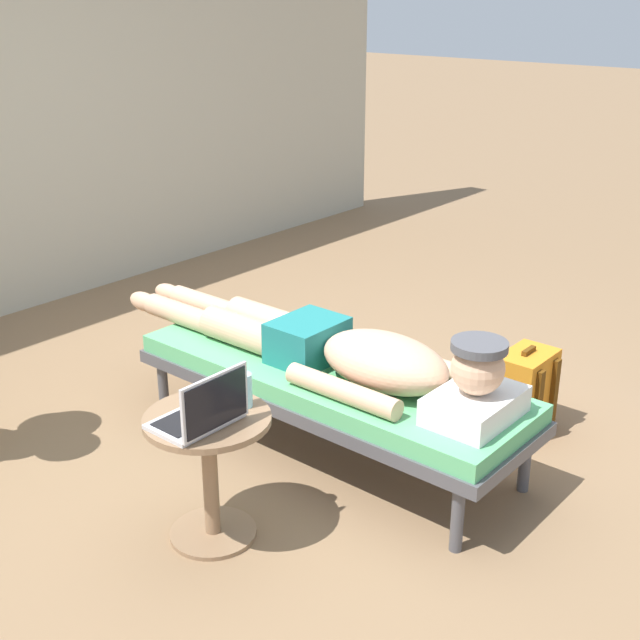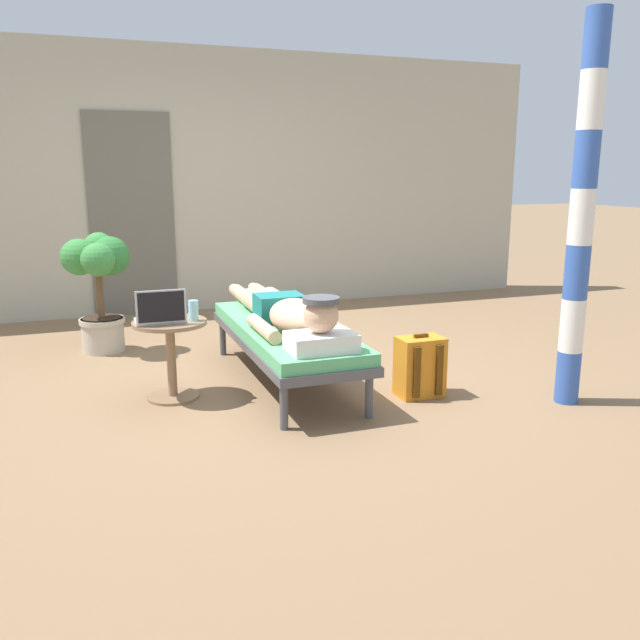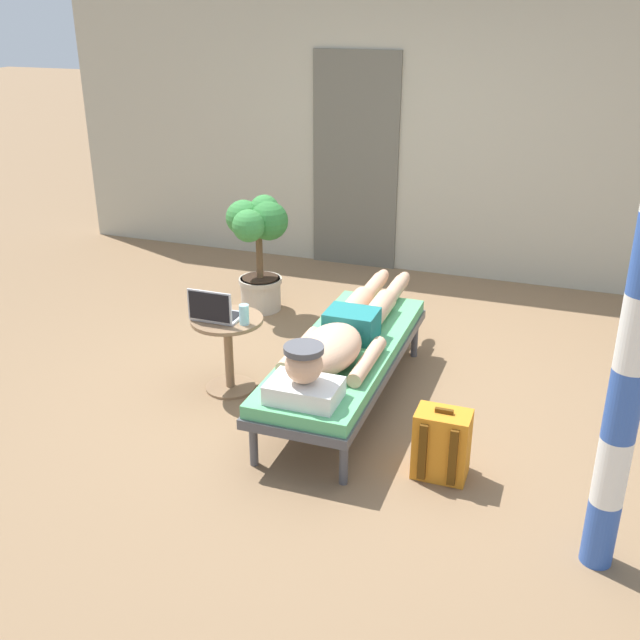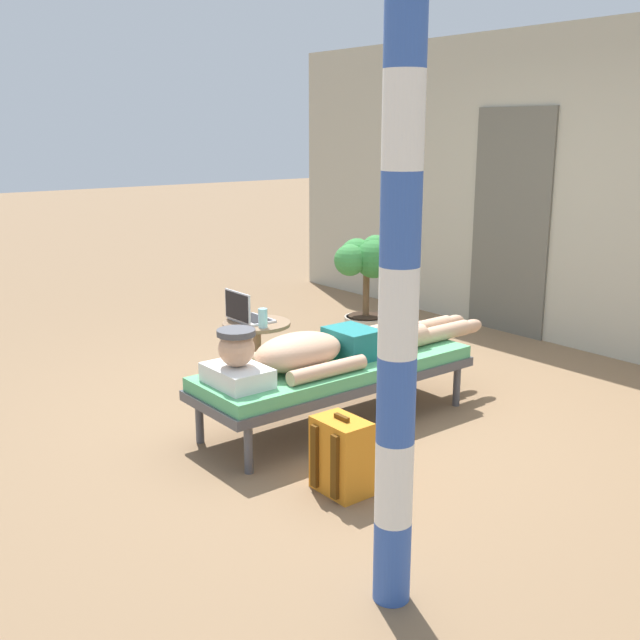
% 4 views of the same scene
% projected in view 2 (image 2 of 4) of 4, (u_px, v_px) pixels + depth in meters
% --- Properties ---
extents(ground_plane, '(40.00, 40.00, 0.00)m').
position_uv_depth(ground_plane, '(268.00, 376.00, 4.85)').
color(ground_plane, '#846647').
extents(house_wall_back, '(7.60, 0.20, 2.70)m').
position_uv_depth(house_wall_back, '(206.00, 182.00, 7.00)').
color(house_wall_back, '#B2AD99').
rests_on(house_wall_back, ground).
extents(house_door_panel, '(0.84, 0.03, 2.04)m').
position_uv_depth(house_door_panel, '(132.00, 216.00, 6.71)').
color(house_door_panel, '#625F54').
rests_on(house_door_panel, ground).
extents(lounge_chair, '(0.64, 1.90, 0.42)m').
position_uv_depth(lounge_chair, '(285.00, 335.00, 4.65)').
color(lounge_chair, '#4C4C51').
rests_on(lounge_chair, ground).
extents(person_reclining, '(0.53, 2.17, 0.33)m').
position_uv_depth(person_reclining, '(288.00, 312.00, 4.54)').
color(person_reclining, white).
rests_on(person_reclining, lounge_chair).
extents(side_table, '(0.48, 0.48, 0.52)m').
position_uv_depth(side_table, '(171.00, 346.00, 4.31)').
color(side_table, '#8C6B4C').
rests_on(side_table, ground).
extents(laptop, '(0.31, 0.24, 0.23)m').
position_uv_depth(laptop, '(160.00, 314.00, 4.19)').
color(laptop, silver).
rests_on(laptop, side_table).
extents(drink_glass, '(0.06, 0.06, 0.13)m').
position_uv_depth(drink_glass, '(193.00, 311.00, 4.27)').
color(drink_glass, '#99D8E5').
rests_on(drink_glass, side_table).
extents(backpack, '(0.30, 0.26, 0.42)m').
position_uv_depth(backpack, '(419.00, 367.00, 4.40)').
color(backpack, orange).
rests_on(backpack, ground).
extents(potted_plant, '(0.54, 0.53, 0.98)m').
position_uv_depth(potted_plant, '(99.00, 279.00, 5.37)').
color(potted_plant, '#BFB29E').
rests_on(potted_plant, ground).
extents(porch_post, '(0.15, 0.15, 2.39)m').
position_uv_depth(porch_post, '(581.00, 217.00, 4.05)').
color(porch_post, '#3359B2').
rests_on(porch_post, ground).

